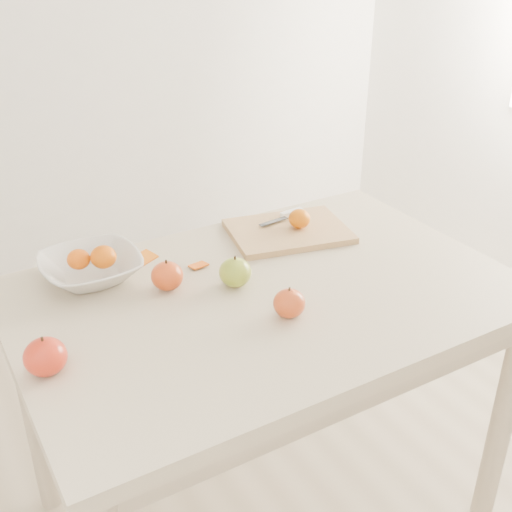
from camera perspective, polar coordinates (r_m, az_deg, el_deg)
ground at (r=2.05m, az=0.76°, el=-21.36°), size 3.50×3.50×0.00m
table at (r=1.61m, az=0.90°, el=-6.04°), size 1.20×0.80×0.75m
cutting_board at (r=1.83m, az=2.89°, el=2.21°), size 0.37×0.30×0.02m
board_tangerine at (r=1.82m, az=3.88°, el=3.33°), size 0.06×0.06×0.05m
fruit_bowl at (r=1.64m, az=-14.45°, el=-1.04°), size 0.25×0.25×0.06m
bowl_tangerine_near at (r=1.63m, az=-15.50°, el=-0.27°), size 0.06×0.06×0.05m
bowl_tangerine_far at (r=1.62m, az=-13.41°, el=-0.07°), size 0.06×0.06×0.06m
orange_peel_a at (r=1.72m, az=-9.84°, el=-0.24°), size 0.07×0.07×0.01m
orange_peel_b at (r=1.66m, az=-5.13°, el=-0.90°), size 0.05×0.04×0.01m
paring_knife at (r=1.90m, az=2.92°, el=3.75°), size 0.17×0.05×0.01m
apple_green at (r=1.56m, az=-1.86°, el=-1.45°), size 0.08×0.08×0.07m
apple_red_c at (r=1.45m, az=2.97°, el=-4.21°), size 0.07×0.07×0.07m
apple_red_a at (r=1.56m, az=-7.91°, el=-1.76°), size 0.08×0.08×0.07m
apple_red_d at (r=1.34m, az=-18.22°, el=-8.50°), size 0.09×0.09×0.08m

